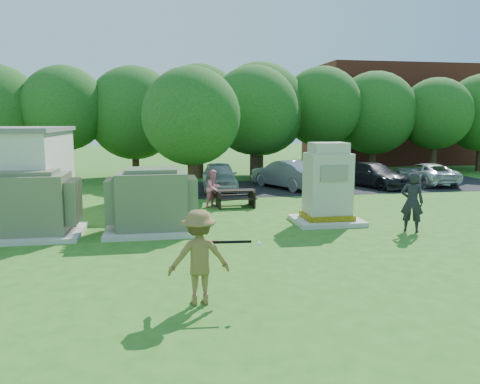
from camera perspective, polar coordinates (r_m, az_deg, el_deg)
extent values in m
plane|color=#2D6619|center=(11.54, 3.46, -9.39)|extent=(120.00, 120.00, 0.00)
cube|color=maroon|center=(42.91, 18.97, 8.82)|extent=(15.00, 8.00, 8.00)
cube|color=#232326|center=(26.23, 11.58, 0.71)|extent=(20.00, 6.00, 0.01)
cube|color=beige|center=(16.06, -23.92, -4.66)|extent=(3.00, 2.40, 0.15)
cube|color=#626A4B|center=(15.88, -24.13, -1.23)|extent=(2.20, 1.80, 1.80)
cube|color=#626A4B|center=(15.75, -24.35, 2.21)|extent=(1.60, 1.30, 0.12)
cube|color=#626A4B|center=(15.61, -19.62, -1.04)|extent=(0.32, 1.50, 1.35)
cube|color=beige|center=(15.57, -10.56, -4.45)|extent=(3.00, 2.40, 0.15)
cube|color=#596748|center=(15.38, -10.66, -0.91)|extent=(2.20, 1.80, 1.80)
cube|color=#596748|center=(15.25, -10.76, 2.64)|extent=(1.60, 1.30, 0.12)
cube|color=#596748|center=(15.45, -15.37, -0.94)|extent=(0.32, 1.50, 1.35)
cube|color=#596748|center=(15.41, -5.93, -0.70)|extent=(0.32, 1.50, 1.35)
cube|color=beige|center=(16.83, 10.50, -3.45)|extent=(2.32, 1.90, 0.16)
cube|color=yellow|center=(16.79, 10.52, -2.86)|extent=(1.64, 1.32, 0.19)
cube|color=#BAB59A|center=(16.60, 10.63, 1.03)|extent=(1.48, 1.16, 2.11)
cube|color=#BAB59A|center=(16.49, 10.75, 5.31)|extent=(1.21, 0.95, 0.37)
cube|color=gray|center=(15.99, 11.44, 2.24)|extent=(0.95, 0.04, 0.53)
cube|color=black|center=(19.53, -0.59, 0.17)|extent=(1.65, 0.64, 0.06)
cube|color=black|center=(20.07, -0.82, -0.39)|extent=(1.65, 0.23, 0.05)
cube|color=black|center=(19.08, -0.35, -0.87)|extent=(1.65, 0.23, 0.05)
cube|color=black|center=(19.48, -2.67, -0.87)|extent=(0.07, 1.24, 0.68)
cube|color=black|center=(19.71, 1.46, -0.75)|extent=(0.07, 1.24, 0.68)
imported|color=brown|center=(9.26, -5.01, -7.91)|extent=(1.25, 0.77, 1.88)
imported|color=black|center=(16.08, 20.23, -1.16)|extent=(0.85, 0.77, 1.95)
imported|color=pink|center=(19.54, -3.25, 0.46)|extent=(0.95, 0.95, 1.56)
imported|color=silver|center=(24.17, -2.53, 1.93)|extent=(2.02, 4.38, 1.45)
imported|color=#A0A1A5|center=(24.98, 5.77, 2.18)|extent=(3.31, 4.82, 1.51)
imported|color=black|center=(26.47, 15.96, 2.03)|extent=(3.22, 4.85, 1.30)
imported|color=silver|center=(28.35, 21.70, 2.08)|extent=(2.07, 4.38, 1.21)
cylinder|color=black|center=(9.18, -1.25, -6.12)|extent=(0.85, 0.12, 0.06)
cylinder|color=maroon|center=(9.18, -3.34, -6.13)|extent=(0.22, 0.08, 0.06)
sphere|color=white|center=(9.21, 2.31, -6.33)|extent=(0.09, 0.09, 0.09)
cylinder|color=#47301E|center=(30.05, -20.35, 4.02)|extent=(0.44, 0.44, 2.80)
sphere|color=#235B1C|center=(29.97, -20.65, 9.55)|extent=(5.00, 5.00, 5.00)
cylinder|color=#47301E|center=(30.40, -12.61, 3.93)|extent=(0.44, 0.44, 2.30)
sphere|color=#235B1C|center=(30.31, -12.79, 9.38)|extent=(5.80, 5.80, 5.80)
cylinder|color=#47301E|center=(29.56, -4.91, 4.36)|extent=(0.44, 0.44, 2.70)
sphere|color=#235B1C|center=(29.49, -4.99, 10.13)|extent=(5.40, 5.40, 5.40)
cylinder|color=#47301E|center=(30.77, 2.45, 4.37)|extent=(0.44, 0.44, 2.50)
sphere|color=#235B1C|center=(30.68, 2.49, 10.06)|extent=(6.00, 6.00, 6.00)
cylinder|color=#47301E|center=(31.47, 9.77, 4.71)|extent=(0.44, 0.44, 2.90)
sphere|color=#235B1C|center=(31.41, 9.91, 10.20)|extent=(5.20, 5.20, 5.20)
cylinder|color=#47301E|center=(33.58, 15.88, 4.33)|extent=(0.44, 0.44, 2.40)
sphere|color=#235B1C|center=(33.50, 16.08, 9.24)|extent=(5.60, 5.60, 5.60)
cylinder|color=#47301E|center=(34.73, 22.50, 4.30)|extent=(0.44, 0.44, 2.60)
sphere|color=#235B1C|center=(34.66, 22.77, 8.81)|extent=(4.80, 4.80, 4.80)
cylinder|color=#47301E|center=(37.50, 27.19, 4.20)|extent=(0.44, 0.44, 2.50)
cylinder|color=#47301E|center=(22.35, -5.84, 2.56)|extent=(0.44, 0.44, 2.40)
sphere|color=#235B1C|center=(22.22, -5.95, 9.19)|extent=(4.60, 4.60, 4.60)
cylinder|color=#47301E|center=(27.82, 1.67, 4.02)|extent=(0.44, 0.44, 2.60)
sphere|color=#235B1C|center=(27.74, 1.70, 9.91)|extent=(5.20, 5.20, 5.20)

